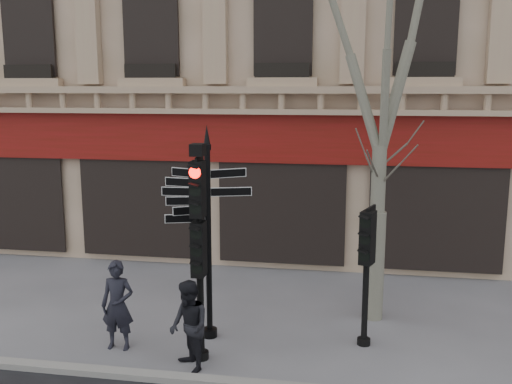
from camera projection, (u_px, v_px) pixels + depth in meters
ground at (249, 349)px, 10.84m from camera, size 80.00×80.00×0.00m
kerb at (234, 384)px, 9.47m from camera, size 80.00×0.25×0.12m
fingerpost at (208, 197)px, 10.90m from camera, size 1.96×1.96×4.23m
traffic_signal_main at (199, 226)px, 10.02m from camera, size 0.44×0.31×3.96m
traffic_signal_secondary at (367, 252)px, 10.72m from camera, size 0.53×0.45×2.66m
plane_tree at (385, 11)px, 11.17m from camera, size 3.42×3.42×9.10m
pedestrian_a at (118, 305)px, 10.75m from camera, size 0.64×0.43×1.72m
pedestrian_b at (189, 327)px, 9.91m from camera, size 0.97×1.00×1.63m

